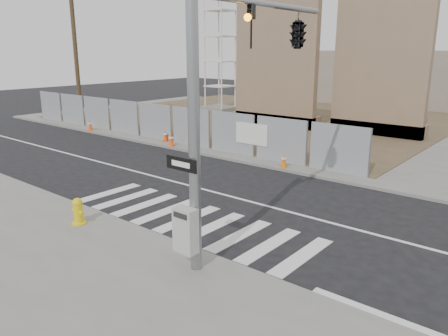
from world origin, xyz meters
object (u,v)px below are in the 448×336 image
Objects in this scene: traffic_cone_c at (171,140)px; traffic_cone_d at (284,161)px; fire_hydrant at (78,211)px; traffic_cone_b at (165,136)px; traffic_cone_a at (90,125)px; signal_pole at (267,61)px.

traffic_cone_c is 1.08× the size of traffic_cone_d.
fire_hydrant reaches higher than traffic_cone_b.
traffic_cone_a is 1.04× the size of traffic_cone_b.
signal_pole reaches higher than traffic_cone_a.
traffic_cone_d is (-3.24, 6.28, -4.36)m from signal_pole.
signal_pole is 10.43× the size of traffic_cone_c.
traffic_cone_b is at bearing 148.63° from signal_pole.
fire_hydrant is at bearing -146.56° from signal_pole.
signal_pole is at bearing 34.00° from fire_hydrant.
fire_hydrant is 1.19× the size of traffic_cone_a.
traffic_cone_a is 1.07× the size of traffic_cone_d.
signal_pole reaches higher than traffic_cone_b.
traffic_cone_c reaches higher than traffic_cone_a.
traffic_cone_a is at bearing -179.93° from traffic_cone_d.
fire_hydrant is 16.01m from traffic_cone_a.
signal_pole is 8.86× the size of fire_hydrant.
traffic_cone_d is at bearing 0.07° from traffic_cone_a.
signal_pole is 10.92× the size of traffic_cone_b.
traffic_cone_c is (1.11, -0.63, 0.01)m from traffic_cone_b.
fire_hydrant reaches higher than traffic_cone_c.
traffic_cone_c is at bearing -179.85° from traffic_cone_d.
signal_pole is at bearing -19.62° from traffic_cone_a.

